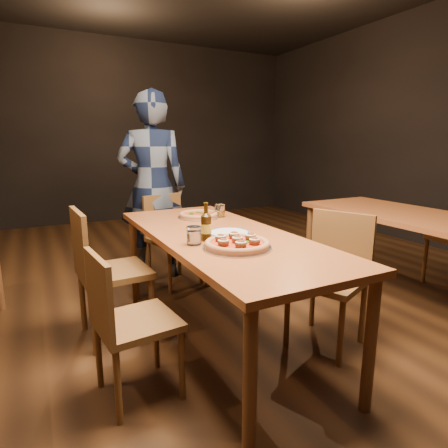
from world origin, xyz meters
name	(u,v)px	position (x,y,z in m)	size (l,w,h in m)	color
ground	(221,340)	(0.00, 0.00, 0.00)	(9.00, 9.00, 0.00)	black
room_shell	(220,47)	(0.00, 0.00, 1.86)	(9.00, 9.00, 9.00)	black
table_main	(220,244)	(0.00, 0.00, 0.68)	(0.80, 2.00, 0.75)	brown
table_right	(421,224)	(1.70, -0.20, 0.68)	(0.80, 2.00, 0.75)	brown
chair_main_nw	(137,321)	(-0.63, -0.29, 0.42)	(0.39, 0.39, 0.83)	brown
chair_main_sw	(114,271)	(-0.61, 0.40, 0.47)	(0.44, 0.44, 0.94)	brown
chair_main_e	(327,279)	(0.59, -0.36, 0.45)	(0.42, 0.42, 0.91)	brown
chair_end	(174,239)	(0.09, 1.14, 0.44)	(0.41, 0.41, 0.88)	brown
pizza_meatball	(237,244)	(-0.07, -0.35, 0.78)	(0.38, 0.38, 0.07)	#B7B7BF
pizza_margherita	(199,215)	(0.08, 0.54, 0.77)	(0.32, 0.32, 0.04)	#B7B7BF
plate_stack	(229,234)	(0.02, -0.09, 0.76)	(0.26, 0.26, 0.02)	white
beer_bottle	(206,227)	(-0.16, -0.13, 0.83)	(0.06, 0.06, 0.22)	black
water_glass	(194,236)	(-0.26, -0.17, 0.80)	(0.08, 0.08, 0.10)	white
amber_glass	(220,211)	(0.24, 0.49, 0.80)	(0.08, 0.08, 0.10)	#A96613
diner	(152,187)	(-0.01, 1.46, 0.90)	(0.66, 0.43, 1.80)	black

